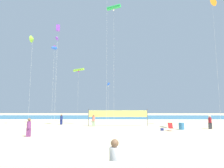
# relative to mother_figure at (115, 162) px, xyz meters

# --- Properties ---
(ground_plane) EXTENTS (120.00, 120.00, 0.00)m
(ground_plane) POSITION_rel_mother_figure_xyz_m (0.61, 11.14, -0.85)
(ground_plane) COLOR beige
(ocean_band) EXTENTS (120.00, 20.00, 0.01)m
(ocean_band) POSITION_rel_mother_figure_xyz_m (0.61, 44.10, -0.85)
(ocean_band) COLOR teal
(ocean_band) RESTS_ON ground
(mother_figure) EXTENTS (0.37, 0.37, 1.60)m
(mother_figure) POSITION_rel_mother_figure_xyz_m (0.00, 0.00, 0.00)
(mother_figure) COLOR olive
(mother_figure) RESTS_ON ground
(beachgoer_plum_shirt) EXTENTS (0.38, 0.38, 1.64)m
(beachgoer_plum_shirt) POSITION_rel_mother_figure_xyz_m (-7.77, 10.65, 0.02)
(beachgoer_plum_shirt) COLOR #7A3872
(beachgoer_plum_shirt) RESTS_ON ground
(beachgoer_maroon_shirt) EXTENTS (0.38, 0.38, 1.65)m
(beachgoer_maroon_shirt) POSITION_rel_mother_figure_xyz_m (11.74, 16.85, 0.03)
(beachgoer_maroon_shirt) COLOR #2D2D33
(beachgoer_maroon_shirt) RESTS_ON ground
(beachgoer_navy_shirt) EXTENTS (0.35, 0.35, 1.55)m
(beachgoer_navy_shirt) POSITION_rel_mother_figure_xyz_m (-8.07, 22.16, -0.03)
(beachgoer_navy_shirt) COLOR navy
(beachgoer_navy_shirt) RESTS_ON ground
(beachgoer_coral_shirt) EXTENTS (0.38, 0.38, 1.65)m
(beachgoer_coral_shirt) POSITION_rel_mother_figure_xyz_m (-2.87, 19.54, 0.03)
(beachgoer_coral_shirt) COLOR #99B28C
(beachgoer_coral_shirt) RESTS_ON ground
(folding_beach_chair) EXTENTS (0.52, 0.65, 0.89)m
(folding_beach_chair) POSITION_rel_mother_figure_xyz_m (6.34, 14.95, -0.39)
(folding_beach_chair) COLOR red
(folding_beach_chair) RESTS_ON ground
(trash_barrel) EXTENTS (0.65, 0.65, 0.81)m
(trash_barrel) POSITION_rel_mother_figure_xyz_m (7.97, 16.12, -0.45)
(trash_barrel) COLOR teal
(trash_barrel) RESTS_ON ground
(volleyball_net) EXTENTS (8.32, 0.11, 2.40)m
(volleyball_net) POSITION_rel_mother_figure_xyz_m (0.50, 19.98, 0.78)
(volleyball_net) COLOR #4C4C51
(volleyball_net) RESTS_ON ground
(beach_handbag) EXTENTS (0.34, 0.17, 0.27)m
(beach_handbag) POSITION_rel_mother_figure_xyz_m (5.41, 15.12, -0.72)
(beach_handbag) COLOR navy
(beach_handbag) RESTS_ON ground
(kite_green_tube) EXTENTS (2.07, 1.34, 17.09)m
(kite_green_tube) POSITION_rel_mother_figure_xyz_m (-0.06, 18.57, 15.93)
(kite_green_tube) COLOR silver
(kite_green_tube) RESTS_ON ground
(kite_orange_delta) EXTENTS (1.28, 0.79, 17.69)m
(kite_orange_delta) POSITION_rel_mother_figure_xyz_m (13.59, 17.77, 16.17)
(kite_orange_delta) COLOR silver
(kite_orange_delta) RESTS_ON ground
(kite_blue_tube) EXTENTS (0.58, 1.68, 6.77)m
(kite_blue_tube) POSITION_rel_mother_figure_xyz_m (-1.03, 25.49, 5.70)
(kite_blue_tube) COLOR silver
(kite_blue_tube) RESTS_ON ground
(kite_violet_inflatable) EXTENTS (0.47, 1.38, 16.12)m
(kite_violet_inflatable) POSITION_rel_mother_figure_xyz_m (-11.04, 27.87, 14.84)
(kite_violet_inflatable) COLOR silver
(kite_violet_inflatable) RESTS_ON ground
(kite_lime_delta) EXTENTS (0.55, 1.08, 13.26)m
(kite_lime_delta) POSITION_rel_mother_figure_xyz_m (-12.20, 20.07, 11.86)
(kite_lime_delta) COLOR silver
(kite_lime_delta) RESTS_ON ground
(kite_lime_tube) EXTENTS (2.20, 1.66, 9.37)m
(kite_lime_tube) POSITION_rel_mother_figure_xyz_m (-6.30, 25.69, 8.29)
(kite_lime_tube) COLOR silver
(kite_lime_tube) RESTS_ON ground
(kite_blue_inflatable) EXTENTS (0.81, 1.36, 11.08)m
(kite_blue_inflatable) POSITION_rel_mother_figure_xyz_m (-8.26, 18.22, 9.85)
(kite_blue_inflatable) COLOR silver
(kite_blue_inflatable) RESTS_ON ground
(kite_violet_box) EXTENTS (0.69, 0.69, 15.60)m
(kite_violet_box) POSITION_rel_mother_figure_xyz_m (-8.93, 21.63, 14.23)
(kite_violet_box) COLOR silver
(kite_violet_box) RESTS_ON ground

